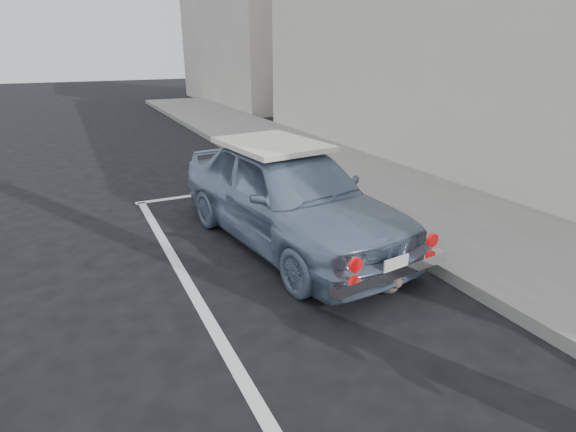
# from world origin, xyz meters

# --- Properties ---
(sidewalk) EXTENTS (2.80, 40.00, 0.15)m
(sidewalk) POSITION_xyz_m (3.20, 2.00, 0.07)
(sidewalk) COLOR slate
(sidewalk) RESTS_ON ground
(building_far) EXTENTS (3.50, 10.00, 8.00)m
(building_far) POSITION_xyz_m (6.35, 20.00, 4.00)
(building_far) COLOR #ACA49C
(building_far) RESTS_ON ground
(pline_front) EXTENTS (3.00, 0.12, 0.01)m
(pline_front) POSITION_xyz_m (0.50, 6.50, 0.00)
(pline_front) COLOR silver
(pline_front) RESTS_ON ground
(pline_side) EXTENTS (0.12, 7.00, 0.01)m
(pline_side) POSITION_xyz_m (-0.90, 3.00, 0.00)
(pline_side) COLOR silver
(pline_side) RESTS_ON ground
(retro_coupe) EXTENTS (2.10, 4.22, 1.38)m
(retro_coupe) POSITION_xyz_m (0.67, 3.89, 0.70)
(retro_coupe) COLOR slate
(retro_coupe) RESTS_ON ground
(cat) EXTENTS (0.31, 0.50, 0.27)m
(cat) POSITION_xyz_m (1.02, 2.15, 0.12)
(cat) COLOR #706355
(cat) RESTS_ON ground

